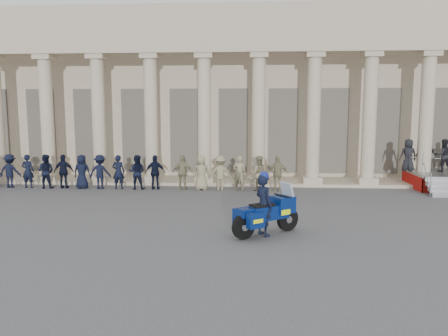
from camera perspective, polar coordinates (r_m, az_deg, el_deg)
ground at (r=13.55m, az=-0.76°, el=-7.93°), size 90.00×90.00×0.00m
building at (r=27.80m, az=1.66°, el=9.40°), size 40.00×12.50×9.00m
officer_rank at (r=20.93m, az=-15.31°, el=-0.49°), size 16.73×0.60×1.58m
motorcycle at (r=12.83m, az=5.64°, el=-5.86°), size 1.98×1.65×1.50m
rider at (r=12.69m, az=5.20°, el=-4.69°), size 0.73×0.78×1.89m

